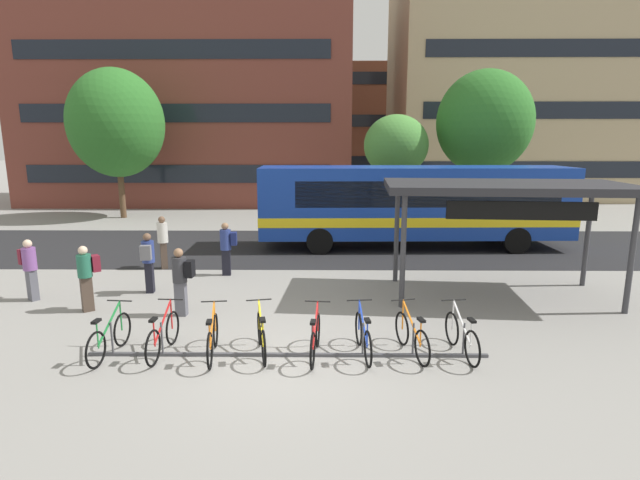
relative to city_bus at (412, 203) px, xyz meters
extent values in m
plane|color=gray|center=(-4.23, -10.34, -1.78)|extent=(200.00, 200.00, 0.00)
cube|color=#232326|center=(-4.23, 0.00, -1.77)|extent=(80.00, 7.20, 0.01)
cube|color=#14389E|center=(0.06, 0.00, 0.07)|extent=(12.06, 2.86, 2.70)
cube|color=yellow|center=(0.06, 0.00, -0.58)|extent=(12.08, 2.88, 0.36)
cube|color=black|center=(-5.39, -0.14, 1.20)|extent=(1.06, 2.32, 0.40)
cube|color=black|center=(-5.92, -0.15, 0.34)|extent=(0.14, 2.19, 1.40)
cube|color=black|center=(0.39, -1.24, 0.48)|extent=(9.84, 0.31, 0.97)
cube|color=black|center=(0.33, 1.25, 0.48)|extent=(9.84, 0.31, 0.97)
cylinder|color=black|center=(-3.63, -1.25, -1.28)|extent=(1.01, 0.33, 1.00)
cylinder|color=black|center=(-3.69, 1.06, -1.28)|extent=(1.01, 0.33, 1.00)
cylinder|color=black|center=(3.81, -1.06, -1.28)|extent=(1.01, 0.33, 1.00)
cylinder|color=black|center=(3.75, 1.25, -1.28)|extent=(1.01, 0.33, 1.00)
cube|color=#47474C|center=(-4.16, -10.18, -1.75)|extent=(7.90, 0.11, 0.06)
cylinder|color=#47474C|center=(-7.62, -10.19, -1.43)|extent=(0.04, 0.04, 0.70)
cylinder|color=#47474C|center=(-6.63, -10.19, -1.43)|extent=(0.04, 0.04, 0.70)
cylinder|color=#47474C|center=(-5.64, -10.18, -1.43)|extent=(0.04, 0.04, 0.70)
cylinder|color=#47474C|center=(-4.66, -10.18, -1.43)|extent=(0.04, 0.04, 0.70)
cylinder|color=#47474C|center=(-3.67, -10.18, -1.43)|extent=(0.04, 0.04, 0.70)
cylinder|color=#47474C|center=(-2.68, -10.17, -1.43)|extent=(0.04, 0.04, 0.70)
cylinder|color=#47474C|center=(-1.70, -10.17, -1.43)|extent=(0.04, 0.04, 0.70)
cylinder|color=#47474C|center=(-0.71, -10.17, -1.43)|extent=(0.04, 0.04, 0.70)
torus|color=black|center=(-7.62, -9.69, -1.42)|extent=(0.10, 0.71, 0.70)
torus|color=black|center=(-7.70, -10.71, -1.42)|extent=(0.10, 0.71, 0.70)
cube|color=#1E7F38|center=(-7.66, -10.18, -1.11)|extent=(0.11, 0.92, 0.58)
cylinder|color=#1E7F38|center=(-7.69, -10.61, -1.16)|extent=(0.03, 0.03, 0.55)
cube|color=black|center=(-7.69, -10.61, -0.90)|extent=(0.12, 0.23, 0.05)
cylinder|color=#1E7F38|center=(-7.62, -9.71, -1.11)|extent=(0.03, 0.03, 0.65)
cylinder|color=black|center=(-7.62, -9.71, -0.80)|extent=(0.52, 0.07, 0.03)
torus|color=black|center=(-6.61, -9.59, -1.42)|extent=(0.08, 0.71, 0.70)
torus|color=black|center=(-6.66, -10.61, -1.42)|extent=(0.08, 0.71, 0.70)
cube|color=red|center=(-6.63, -10.08, -1.11)|extent=(0.08, 0.92, 0.58)
cylinder|color=red|center=(-6.66, -10.51, -1.16)|extent=(0.03, 0.03, 0.55)
cube|color=black|center=(-6.66, -10.51, -0.90)|extent=(0.11, 0.23, 0.05)
cylinder|color=red|center=(-6.61, -9.61, -1.11)|extent=(0.03, 0.03, 0.65)
cylinder|color=black|center=(-6.61, -9.61, -0.80)|extent=(0.52, 0.06, 0.03)
torus|color=black|center=(-5.68, -9.71, -1.42)|extent=(0.12, 0.70, 0.70)
torus|color=black|center=(-5.57, -10.72, -1.42)|extent=(0.12, 0.70, 0.70)
cube|color=orange|center=(-5.63, -10.20, -1.11)|extent=(0.14, 0.92, 0.58)
cylinder|color=orange|center=(-5.58, -10.62, -1.16)|extent=(0.03, 0.03, 0.55)
cube|color=black|center=(-5.58, -10.62, -0.90)|extent=(0.12, 0.23, 0.05)
cylinder|color=orange|center=(-5.68, -9.73, -1.11)|extent=(0.04, 0.04, 0.65)
cylinder|color=black|center=(-5.68, -9.73, -0.80)|extent=(0.52, 0.09, 0.03)
torus|color=black|center=(-4.79, -9.60, -1.42)|extent=(0.19, 0.70, 0.70)
torus|color=black|center=(-4.58, -10.60, -1.42)|extent=(0.19, 0.70, 0.70)
cube|color=yellow|center=(-4.69, -10.08, -1.11)|extent=(0.22, 0.91, 0.58)
cylinder|color=yellow|center=(-4.60, -10.50, -1.16)|extent=(0.04, 0.04, 0.55)
cube|color=black|center=(-4.60, -10.50, -0.90)|extent=(0.14, 0.24, 0.05)
cylinder|color=yellow|center=(-4.78, -9.62, -1.11)|extent=(0.04, 0.04, 0.65)
cylinder|color=black|center=(-4.78, -9.62, -0.80)|extent=(0.51, 0.14, 0.03)
torus|color=black|center=(-3.57, -9.69, -1.42)|extent=(0.10, 0.71, 0.70)
torus|color=black|center=(-3.66, -10.71, -1.42)|extent=(0.10, 0.71, 0.70)
cube|color=red|center=(-3.61, -10.18, -1.11)|extent=(0.11, 0.92, 0.58)
cylinder|color=red|center=(-3.65, -10.61, -1.16)|extent=(0.03, 0.03, 0.55)
cube|color=black|center=(-3.65, -10.61, -0.90)|extent=(0.12, 0.23, 0.05)
cylinder|color=red|center=(-3.58, -9.71, -1.11)|extent=(0.03, 0.03, 0.65)
cylinder|color=black|center=(-3.58, -9.71, -0.80)|extent=(0.52, 0.07, 0.03)
torus|color=black|center=(-2.72, -9.60, -1.42)|extent=(0.12, 0.70, 0.70)
torus|color=black|center=(-2.62, -10.62, -1.42)|extent=(0.12, 0.70, 0.70)
cube|color=#1E3DB2|center=(-2.67, -10.09, -1.11)|extent=(0.13, 0.92, 0.58)
cylinder|color=#1E3DB2|center=(-2.63, -10.52, -1.16)|extent=(0.03, 0.03, 0.55)
cube|color=black|center=(-2.63, -10.52, -0.90)|extent=(0.12, 0.23, 0.05)
cylinder|color=#1E3DB2|center=(-2.72, -9.62, -1.11)|extent=(0.04, 0.04, 0.65)
cylinder|color=black|center=(-2.72, -9.62, -0.80)|extent=(0.52, 0.08, 0.03)
torus|color=black|center=(-1.82, -9.57, -1.42)|extent=(0.20, 0.70, 0.70)
torus|color=black|center=(-1.59, -10.57, -1.42)|extent=(0.20, 0.70, 0.70)
cube|color=orange|center=(-1.71, -10.05, -1.11)|extent=(0.24, 0.90, 0.58)
cylinder|color=orange|center=(-1.62, -10.47, -1.16)|extent=(0.04, 0.04, 0.55)
cube|color=black|center=(-1.62, -10.47, -0.90)|extent=(0.15, 0.24, 0.05)
cylinder|color=orange|center=(-1.82, -9.59, -1.11)|extent=(0.04, 0.04, 0.65)
cylinder|color=black|center=(-1.82, -9.59, -0.80)|extent=(0.51, 0.14, 0.03)
torus|color=black|center=(-0.79, -9.57, -1.42)|extent=(0.13, 0.70, 0.70)
torus|color=black|center=(-0.66, -10.58, -1.42)|extent=(0.13, 0.70, 0.70)
cube|color=silver|center=(-0.73, -10.06, -1.11)|extent=(0.14, 0.92, 0.58)
cylinder|color=silver|center=(-0.67, -10.48, -1.16)|extent=(0.03, 0.03, 0.55)
cube|color=black|center=(-0.67, -10.48, -0.90)|extent=(0.13, 0.23, 0.05)
cylinder|color=silver|center=(-0.78, -9.59, -1.11)|extent=(0.04, 0.04, 0.65)
cylinder|color=black|center=(-0.78, -9.59, -0.80)|extent=(0.52, 0.09, 0.03)
cylinder|color=#38383D|center=(-1.47, -7.21, -0.33)|extent=(0.15, 0.15, 2.89)
cylinder|color=#38383D|center=(3.99, -7.62, -0.33)|extent=(0.15, 0.15, 2.89)
cylinder|color=#38383D|center=(-1.29, -4.83, -0.33)|extent=(0.15, 0.15, 2.89)
cylinder|color=#38383D|center=(4.17, -5.24, -0.33)|extent=(0.15, 0.15, 2.89)
cube|color=#28282D|center=(1.35, -6.23, 1.22)|extent=(6.50, 3.65, 0.20)
cube|color=black|center=(1.25, -7.57, 0.77)|extent=(3.50, 0.34, 0.44)
cube|color=black|center=(-8.33, -6.04, -1.34)|extent=(0.23, 0.28, 0.87)
cylinder|color=navy|center=(-8.33, -6.04, -0.61)|extent=(0.38, 0.38, 0.60)
sphere|color=brown|center=(-8.33, -6.04, -0.19)|extent=(0.22, 0.22, 0.22)
cube|color=slate|center=(-8.30, -6.30, -0.57)|extent=(0.30, 0.21, 0.40)
cube|color=black|center=(-6.55, -4.22, -1.36)|extent=(0.28, 0.22, 0.83)
cylinder|color=navy|center=(-6.55, -4.22, -0.63)|extent=(0.37, 0.37, 0.64)
sphere|color=#936B4C|center=(-6.55, -4.22, -0.20)|extent=(0.22, 0.22, 0.22)
cube|color=navy|center=(-6.29, -4.20, -0.60)|extent=(0.20, 0.29, 0.40)
cube|color=#565660|center=(-6.92, -7.88, -1.36)|extent=(0.27, 0.22, 0.84)
cylinder|color=#333338|center=(-6.92, -7.88, -0.63)|extent=(0.36, 0.36, 0.62)
sphere|color=#936B4C|center=(-6.92, -7.88, -0.21)|extent=(0.22, 0.22, 0.22)
cube|color=black|center=(-6.66, -7.90, -0.60)|extent=(0.20, 0.29, 0.40)
cube|color=#47382D|center=(-9.35, -7.60, -1.33)|extent=(0.33, 0.32, 0.88)
cylinder|color=#23664C|center=(-9.35, -7.60, -0.61)|extent=(0.48, 0.48, 0.56)
sphere|color=beige|center=(-9.35, -7.60, -0.22)|extent=(0.22, 0.22, 0.22)
cube|color=maroon|center=(-9.15, -7.44, -0.58)|extent=(0.31, 0.33, 0.40)
cube|color=#47382D|center=(-8.78, -3.44, -1.33)|extent=(0.29, 0.32, 0.89)
cylinder|color=beige|center=(-8.78, -3.44, -0.56)|extent=(0.45, 0.45, 0.65)
sphere|color=brown|center=(-8.78, -3.44, -0.12)|extent=(0.22, 0.22, 0.22)
cube|color=#56602D|center=(-8.89, -3.20, -0.53)|extent=(0.33, 0.28, 0.40)
cube|color=#565660|center=(-11.22, -6.77, -1.36)|extent=(0.33, 0.31, 0.83)
cylinder|color=#7F4C93|center=(-11.22, -6.77, -0.64)|extent=(0.47, 0.47, 0.60)
sphere|color=beige|center=(-11.22, -6.77, -0.23)|extent=(0.22, 0.22, 0.22)
cube|color=maroon|center=(-11.43, -6.61, -0.61)|extent=(0.31, 0.33, 0.40)
cylinder|color=brown|center=(0.19, 6.20, -0.45)|extent=(0.32, 0.32, 2.66)
ellipsoid|color=#4C8E3D|center=(0.19, 6.20, 2.19)|extent=(3.27, 3.27, 3.09)
cylinder|color=brown|center=(4.67, 6.39, -0.31)|extent=(0.32, 0.32, 2.93)
ellipsoid|color=#2D7028|center=(4.67, 6.39, 3.36)|extent=(4.80, 4.80, 5.18)
cylinder|color=brown|center=(-14.63, 7.59, -0.43)|extent=(0.32, 0.32, 2.68)
ellipsoid|color=#2D7028|center=(-14.63, 7.59, 3.35)|extent=(5.02, 5.02, 5.74)
cube|color=brown|center=(-12.52, 16.17, 5.53)|extent=(21.41, 10.01, 14.60)
cube|color=black|center=(-12.52, 11.13, 0.42)|extent=(18.84, 0.06, 1.10)
cube|color=black|center=(-12.52, 11.13, 4.07)|extent=(18.84, 0.06, 1.10)
cube|color=black|center=(-12.52, 11.13, 7.72)|extent=(18.84, 0.06, 1.10)
cube|color=tan|center=(11.10, 19.36, 7.85)|extent=(18.43, 10.87, 19.25)
cube|color=black|center=(11.10, 13.89, 0.53)|extent=(16.22, 0.06, 1.10)
cube|color=black|center=(11.10, 13.89, 4.38)|extent=(16.22, 0.06, 1.10)
cube|color=black|center=(11.10, 13.89, 8.23)|extent=(16.22, 0.06, 1.10)
cube|color=brown|center=(-4.10, 32.51, 3.88)|extent=(18.88, 10.45, 11.32)
cube|color=black|center=(-4.10, 27.26, 0.49)|extent=(16.62, 0.06, 1.10)
cube|color=black|center=(-4.10, 27.26, 4.26)|extent=(16.62, 0.06, 1.10)
cube|color=black|center=(-4.10, 27.26, 8.04)|extent=(16.62, 0.06, 1.10)
camera|label=1|loc=(-3.43, -19.17, 2.39)|focal=27.42mm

